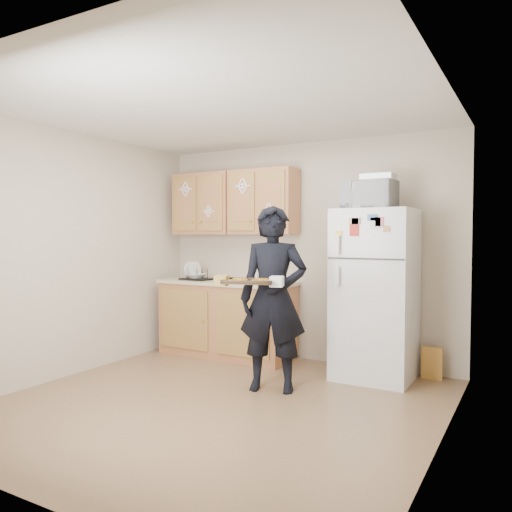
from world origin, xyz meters
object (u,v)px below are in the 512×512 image
object	(u,v)px
baking_tray	(249,282)
dish_rack	(197,274)
person	(273,298)
microwave	(369,195)
refrigerator	(375,294)

from	to	relation	value
baking_tray	dish_rack	size ratio (longest dim) A/B	1.20
baking_tray	person	bearing A→B (deg)	54.09
baking_tray	microwave	world-z (taller)	microwave
person	baking_tray	distance (m)	0.35
person	microwave	distance (m)	1.43
refrigerator	baking_tray	size ratio (longest dim) A/B	3.88
refrigerator	microwave	xyz separation A→B (m)	(-0.06, -0.05, 0.99)
baking_tray	microwave	distance (m)	1.55
baking_tray	microwave	bearing A→B (deg)	37.65
person	baking_tray	world-z (taller)	person
dish_rack	microwave	bearing A→B (deg)	-0.27
person	microwave	world-z (taller)	microwave
person	dish_rack	xyz separation A→B (m)	(-1.47, 0.81, 0.12)
refrigerator	microwave	bearing A→B (deg)	-138.12
microwave	baking_tray	bearing A→B (deg)	-121.31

